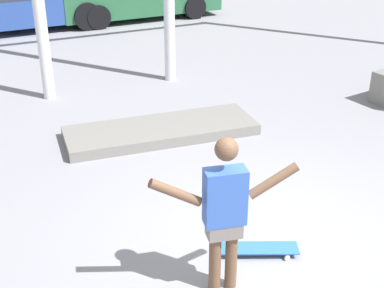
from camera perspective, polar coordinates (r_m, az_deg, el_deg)
name	(u,v)px	position (r m, az deg, el deg)	size (l,w,h in m)	color
ground_plane	(270,247)	(5.65, 8.31, -10.84)	(36.00, 36.00, 0.00)	gray
skateboarder	(225,209)	(4.62, 3.50, -6.96)	(1.30, 0.36, 1.53)	brown
skateboard	(259,249)	(5.51, 7.20, -11.01)	(0.80, 0.52, 0.08)	#2D66B2
manual_pad	(161,130)	(7.93, -3.30, 1.45)	(2.81, 0.94, 0.16)	slate
parked_car_blue	(22,3)	(14.70, -17.68, 14.14)	(4.47, 2.04, 1.31)	#284793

